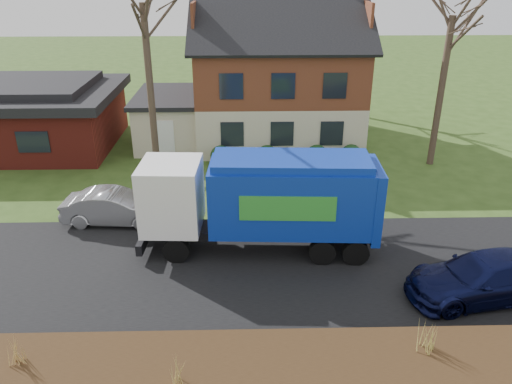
{
  "coord_description": "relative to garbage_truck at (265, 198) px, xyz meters",
  "views": [
    {
      "loc": [
        0.03,
        -14.6,
        9.64
      ],
      "look_at": [
        0.45,
        2.5,
        1.74
      ],
      "focal_mm": 35.0,
      "sensor_mm": 36.0,
      "label": 1
    }
  ],
  "objects": [
    {
      "name": "garbage_truck",
      "position": [
        0.0,
        0.0,
        0.0
      ],
      "size": [
        8.54,
        2.67,
        3.62
      ],
      "rotation": [
        0.0,
        0.0,
        -0.05
      ],
      "color": "black",
      "rests_on": "ground"
    },
    {
      "name": "main_house",
      "position": [
        0.75,
        12.65,
        1.94
      ],
      "size": [
        12.95,
        8.95,
        9.26
      ],
      "color": "beige",
      "rests_on": "ground"
    },
    {
      "name": "mulch_verge",
      "position": [
        -0.74,
        -6.55,
        -1.94
      ],
      "size": [
        80.0,
        3.5,
        0.3
      ],
      "primitive_type": "cube",
      "color": "black",
      "rests_on": "ground"
    },
    {
      "name": "grass_clump_east",
      "position": [
        4.03,
        -5.7,
        -1.35
      ],
      "size": [
        0.35,
        0.29,
        0.88
      ],
      "color": "#A99A4A",
      "rests_on": "mulch_verge"
    },
    {
      "name": "navy_wagon",
      "position": [
        6.75,
        -3.05,
        -1.37
      ],
      "size": [
        5.18,
        2.72,
        1.43
      ],
      "primitive_type": "imported",
      "rotation": [
        0.0,
        0.0,
        -1.42
      ],
      "color": "black",
      "rests_on": "ground"
    },
    {
      "name": "road",
      "position": [
        -0.74,
        -1.25,
        -2.08
      ],
      "size": [
        80.0,
        7.0,
        0.02
      ],
      "primitive_type": "cube",
      "color": "black",
      "rests_on": "ground"
    },
    {
      "name": "grass_clump_west",
      "position": [
        -6.57,
        -5.96,
        -1.36
      ],
      "size": [
        0.32,
        0.26,
        0.85
      ],
      "color": "tan",
      "rests_on": "mulch_verge"
    },
    {
      "name": "ground",
      "position": [
        -0.74,
        -1.25,
        -2.09
      ],
      "size": [
        120.0,
        120.0,
        0.0
      ],
      "primitive_type": "plane",
      "color": "#2E4717",
      "rests_on": "ground"
    },
    {
      "name": "grass_clump_mid",
      "position": [
        -2.34,
        -6.78,
        -1.35
      ],
      "size": [
        0.31,
        0.26,
        0.88
      ],
      "color": "tan",
      "rests_on": "mulch_verge"
    },
    {
      "name": "silver_sedan",
      "position": [
        -5.93,
        2.21,
        -1.4
      ],
      "size": [
        4.25,
        1.73,
        1.37
      ],
      "primitive_type": "imported",
      "rotation": [
        0.0,
        0.0,
        1.5
      ],
      "color": "#96989D",
      "rests_on": "ground"
    },
    {
      "name": "ranch_house",
      "position": [
        -12.74,
        11.75,
        -0.27
      ],
      "size": [
        9.8,
        8.2,
        3.7
      ],
      "color": "maroon",
      "rests_on": "ground"
    }
  ]
}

